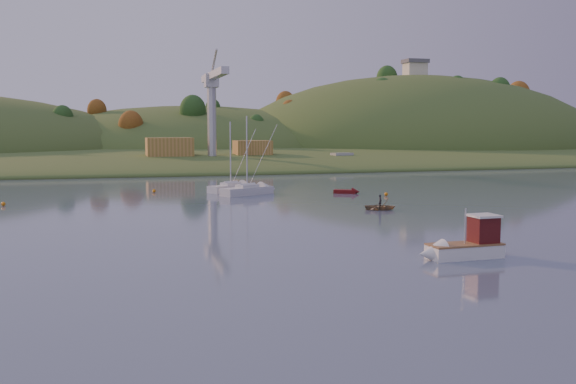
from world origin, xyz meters
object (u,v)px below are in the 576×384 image
object	(u,v)px
sailboat_far	(247,190)
red_tender	(350,192)
canoe	(380,207)
sailboat_near	(231,187)
fishing_boat	(460,246)

from	to	relation	value
sailboat_far	red_tender	bearing A→B (deg)	-35.45
canoe	red_tender	distance (m)	19.02
sailboat_near	sailboat_far	xyz separation A→B (m)	(1.34, -5.11, 0.04)
fishing_boat	sailboat_near	size ratio (longest dim) A/B	0.63
sailboat_far	red_tender	xyz separation A→B (m)	(14.74, -2.13, -0.46)
fishing_boat	sailboat_far	distance (m)	48.24
fishing_boat	sailboat_far	world-z (taller)	sailboat_far
sailboat_far	canoe	size ratio (longest dim) A/B	3.17
canoe	sailboat_near	bearing A→B (deg)	44.01
canoe	red_tender	world-z (taller)	red_tender
sailboat_near	sailboat_far	world-z (taller)	sailboat_far
fishing_boat	sailboat_near	world-z (taller)	sailboat_near
canoe	red_tender	xyz separation A→B (m)	(3.70, 18.66, -0.10)
sailboat_far	sailboat_near	bearing A→B (deg)	77.54
fishing_boat	canoe	world-z (taller)	fishing_boat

